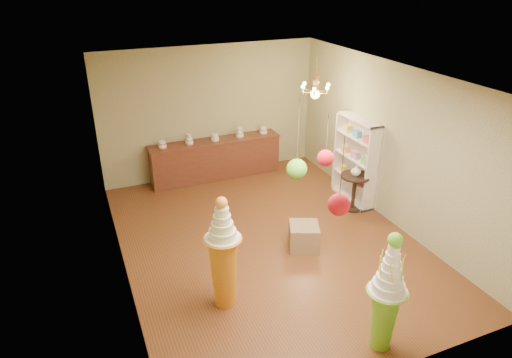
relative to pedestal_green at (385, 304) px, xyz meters
name	(u,v)px	position (x,y,z in m)	size (l,w,h in m)	color
floor	(268,241)	(-0.35, 2.85, -0.69)	(6.50, 6.50, 0.00)	#5B3118
ceiling	(270,76)	(-0.35, 2.85, 2.31)	(6.50, 6.50, 0.00)	silver
wall_back	(210,112)	(-0.35, 6.10, 0.81)	(5.00, 0.04, 3.00)	gray
wall_front	(391,277)	(-0.35, -0.40, 0.81)	(5.00, 0.04, 3.00)	gray
wall_left	(115,191)	(-2.85, 2.85, 0.81)	(0.04, 6.50, 3.00)	gray
wall_right	(391,145)	(2.15, 2.85, 0.81)	(0.04, 6.50, 3.00)	gray
pedestal_green	(385,304)	(0.00, 0.00, 0.00)	(0.61, 0.61, 1.73)	#74BB29
pedestal_orange	(224,263)	(-1.60, 1.58, 0.03)	(0.63, 0.63, 1.77)	#C77617
burlap_riser	(304,237)	(0.15, 2.41, -0.46)	(0.50, 0.50, 0.46)	olive
sideboard	(216,158)	(-0.35, 5.82, -0.21)	(3.04, 0.54, 1.16)	#56281B
shelving_unit	(356,160)	(1.99, 3.65, 0.22)	(0.33, 1.20, 1.80)	beige
round_table	(354,187)	(1.75, 3.29, -0.20)	(0.61, 0.61, 0.75)	black
vase	(356,170)	(1.75, 3.29, 0.17)	(0.20, 0.20, 0.21)	beige
pom_red_left	(339,205)	(-0.75, 0.11, 1.53)	(0.25, 0.25, 0.91)	#403B2E
pom_green_mid	(297,169)	(-0.50, 1.57, 1.31)	(0.29, 0.29, 1.15)	#403B2E
pom_red_right	(326,158)	(-0.54, 0.77, 1.78)	(0.20, 0.20, 0.64)	#403B2E
chandelier	(315,92)	(1.20, 4.10, 1.62)	(0.68, 0.68, 0.85)	#DA9C4D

